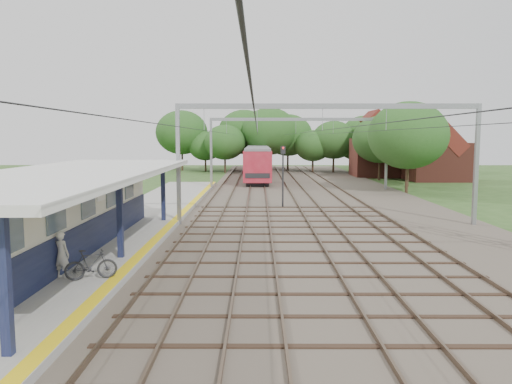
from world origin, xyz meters
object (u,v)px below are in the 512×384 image
object	(u,v)px
bicycle	(91,265)
train	(258,159)
person	(62,255)
signal_post	(283,169)

from	to	relation	value
bicycle	train	size ratio (longest dim) A/B	0.05
person	signal_post	xyz separation A→B (m)	(8.44, 19.41, 1.71)
bicycle	train	bearing A→B (deg)	-24.73
signal_post	bicycle	bearing A→B (deg)	-133.65
person	signal_post	world-z (taller)	signal_post
train	bicycle	bearing A→B (deg)	-96.07
train	signal_post	distance (m)	32.44
person	bicycle	world-z (taller)	person
person	train	world-z (taller)	train
bicycle	signal_post	xyz separation A→B (m)	(7.38, 19.64, 2.00)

